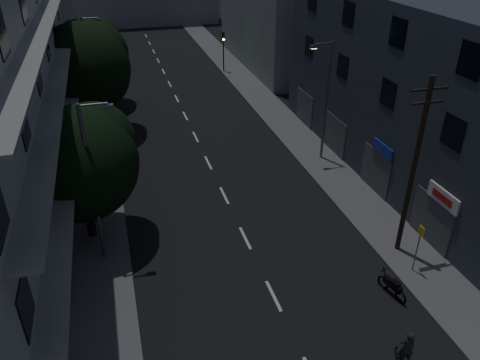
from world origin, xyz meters
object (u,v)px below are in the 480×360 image
cyclist (404,357)px  utility_pole (414,166)px  bus_stop_sign (419,241)px  motorcycle (392,287)px

cyclist → utility_pole: bearing=71.9°
bus_stop_sign → motorcycle: bearing=-149.9°
utility_pole → cyclist: size_ratio=4.63×
utility_pole → motorcycle: (-2.03, -2.73, -4.42)m
motorcycle → utility_pole: bearing=41.6°
motorcycle → cyclist: size_ratio=0.89×
motorcycle → bus_stop_sign: bearing=18.3°
utility_pole → motorcycle: bearing=-126.6°
utility_pole → cyclist: bearing=-120.9°
bus_stop_sign → cyclist: size_ratio=1.30×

